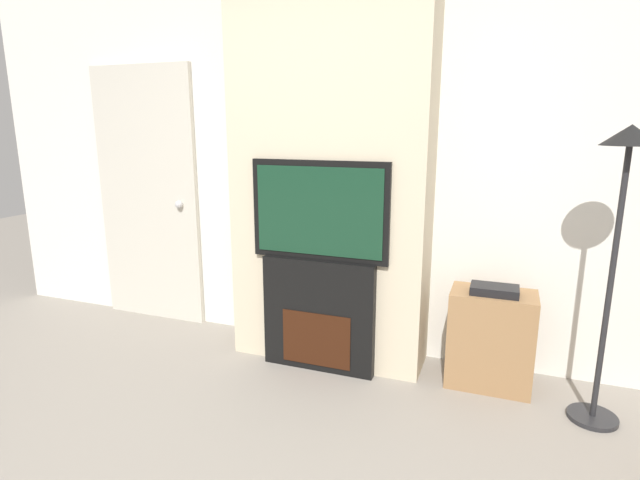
{
  "coord_description": "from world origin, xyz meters",
  "views": [
    {
      "loc": [
        1.07,
        -1.24,
        1.56
      ],
      "look_at": [
        0.0,
        1.6,
        0.86
      ],
      "focal_mm": 28.0,
      "sensor_mm": 36.0,
      "label": 1
    }
  ],
  "objects_px": {
    "fireplace": "(320,314)",
    "floor_lamp": "(621,205)",
    "television": "(320,211)",
    "media_stand": "(491,338)"
  },
  "relations": [
    {
      "from": "television",
      "to": "floor_lamp",
      "type": "height_order",
      "value": "floor_lamp"
    },
    {
      "from": "floor_lamp",
      "to": "media_stand",
      "type": "xyz_separation_m",
      "value": [
        -0.55,
        0.2,
        -0.87
      ]
    },
    {
      "from": "floor_lamp",
      "to": "television",
      "type": "bearing_deg",
      "value": 178.29
    },
    {
      "from": "fireplace",
      "to": "media_stand",
      "type": "relative_size",
      "value": 1.15
    },
    {
      "from": "floor_lamp",
      "to": "media_stand",
      "type": "relative_size",
      "value": 2.43
    },
    {
      "from": "fireplace",
      "to": "media_stand",
      "type": "distance_m",
      "value": 1.06
    },
    {
      "from": "floor_lamp",
      "to": "media_stand",
      "type": "height_order",
      "value": "floor_lamp"
    },
    {
      "from": "fireplace",
      "to": "television",
      "type": "relative_size",
      "value": 0.84
    },
    {
      "from": "floor_lamp",
      "to": "fireplace",
      "type": "bearing_deg",
      "value": 178.22
    },
    {
      "from": "fireplace",
      "to": "floor_lamp",
      "type": "bearing_deg",
      "value": -1.78
    }
  ]
}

